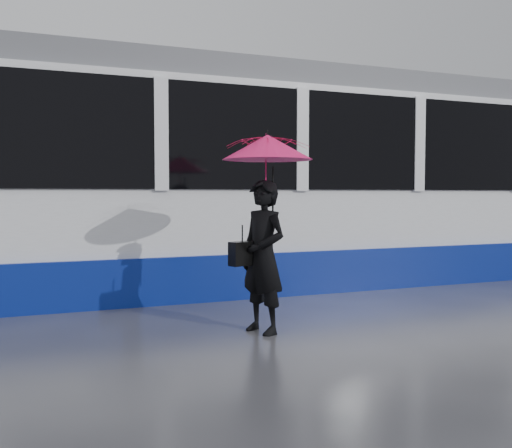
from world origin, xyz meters
name	(u,v)px	position (x,y,z in m)	size (l,w,h in m)	color
ground	(248,321)	(0.00, 0.00, 0.00)	(90.00, 90.00, 0.00)	#2F2F34
rails	(190,287)	(0.00, 2.50, 0.01)	(34.00, 1.51, 0.02)	#3F3D38
tram	(177,181)	(-0.20, 2.50, 1.64)	(26.00, 2.56, 3.35)	white
woman	(263,257)	(-0.04, -0.55, 0.79)	(0.58, 0.38, 1.58)	black
umbrella	(267,165)	(0.01, -0.55, 1.74)	(1.20, 1.20, 1.07)	#FF155E
handbag	(242,253)	(-0.26, -0.53, 0.83)	(0.31, 0.22, 0.43)	black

